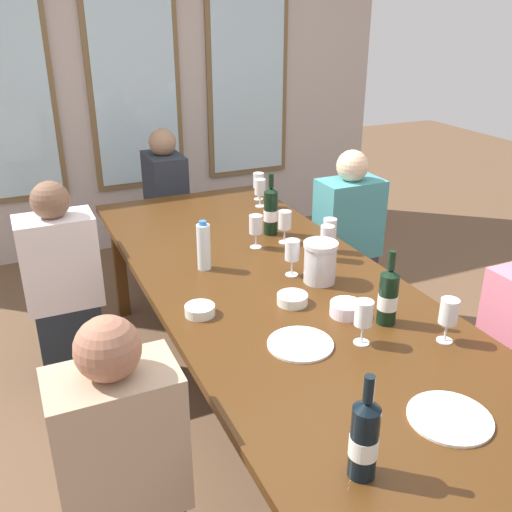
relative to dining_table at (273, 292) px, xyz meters
The scene contains 26 objects.
ground_plane 0.68m from the dining_table, ahead, with size 12.00×12.00×0.00m, color brown.
back_wall_with_windows 2.62m from the dining_table, 90.00° to the left, with size 4.29×0.10×2.90m.
dining_table is the anchor object (origin of this frame).
white_plate_0 0.54m from the dining_table, 105.01° to the right, with size 0.25×0.25×0.01m, color white.
white_plate_1 1.07m from the dining_table, 85.82° to the right, with size 0.26×0.26×0.01m, color white.
metal_pitcher 0.26m from the dining_table, 23.94° to the right, with size 0.16×0.16×0.19m.
wine_bottle_0 0.59m from the dining_table, 64.36° to the right, with size 0.08×0.08×0.31m.
wine_bottle_1 0.62m from the dining_table, 65.51° to the left, with size 0.08×0.08×0.34m.
wine_bottle_2 1.19m from the dining_table, 104.29° to the right, with size 0.08×0.08×0.31m.
tasting_bowl_0 0.24m from the dining_table, 94.49° to the right, with size 0.13×0.13×0.04m, color white.
tasting_bowl_1 0.43m from the dining_table, 71.18° to the right, with size 0.13×0.13×0.05m, color white.
tasting_bowl_2 0.44m from the dining_table, 159.20° to the right, with size 0.12×0.12×0.04m, color white.
water_bottle 0.39m from the dining_table, 132.39° to the left, with size 0.06×0.06×0.24m.
wine_glass_0 0.44m from the dining_table, 76.93° to the left, with size 0.07×0.07×0.17m.
wine_glass_1 0.40m from the dining_table, 18.41° to the left, with size 0.07×0.07×0.17m.
wine_glass_2 0.50m from the dining_table, 56.82° to the left, with size 0.07×0.07×0.17m.
wine_glass_3 0.82m from the dining_table, 62.94° to the right, with size 0.07×0.07×0.17m.
wine_glass_4 0.63m from the dining_table, 82.88° to the right, with size 0.07×0.07×0.17m.
wine_glass_5 1.06m from the dining_table, 68.63° to the left, with size 0.07×0.07×0.17m.
wine_glass_6 1.20m from the dining_table, 68.70° to the left, with size 0.07×0.07×0.17m.
wine_glass_7 0.49m from the dining_table, 25.54° to the left, with size 0.07×0.07×0.17m.
wine_glass_8 0.21m from the dining_table, 12.62° to the left, with size 0.07×0.07×0.17m.
seated_person_0 1.11m from the dining_table, 140.80° to the right, with size 0.38×0.24×1.11m.
seated_person_2 1.14m from the dining_table, 138.65° to the left, with size 0.38×0.24×1.11m.
seated_person_3 1.10m from the dining_table, 39.03° to the left, with size 0.38×0.24×1.11m.
seated_person_4 1.77m from the dining_table, 90.00° to the left, with size 0.24×0.38×1.11m.
Camera 1 is at (-1.03, -2.10, 1.89)m, focal length 40.34 mm.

